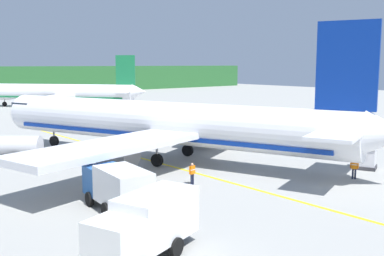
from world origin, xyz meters
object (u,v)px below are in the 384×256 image
Objects in this scene: crew_loader_left at (354,167)px; cargo_container_mid at (366,157)px; airliner_foreground at (164,124)px; crew_marshaller at (192,172)px; airliner_mid_apron at (60,93)px; service_truck_fuel at (146,224)px; service_truck_catering at (5,146)px; service_truck_baggage at (117,186)px.

cargo_container_mid is at bearing 16.87° from crew_loader_left.
crew_marshaller is (-3.75, -8.33, -2.43)m from airliner_foreground.
airliner_mid_apron reaches higher than cargo_container_mid.
airliner_mid_apron is 65.67m from crew_marshaller.
service_truck_fuel is at bearing -173.60° from cargo_container_mid.
airliner_foreground is at bearing 127.59° from cargo_container_mid.
cargo_container_mid is 4.09m from crew_loader_left.
service_truck_fuel is at bearing -111.69° from airliner_mid_apron.
cargo_container_mid is (22.19, -22.70, -0.41)m from service_truck_catering.
cargo_container_mid is at bearing -10.36° from service_truck_baggage.
service_truck_catering is at bearing 134.35° from cargo_container_mid.
service_truck_baggage reaches higher than cargo_container_mid.
service_truck_fuel is 3.93× the size of crew_marshaller.
airliner_foreground is at bearing 114.27° from crew_loader_left.
cargo_container_mid is (-4.01, -68.60, -1.99)m from airliner_mid_apron.
crew_loader_left is (17.89, -5.17, -0.56)m from service_truck_baggage.
service_truck_baggage is at bearing 169.64° from cargo_container_mid.
service_truck_baggage is 22.17m from cargo_container_mid.
cargo_container_mid is at bearing -45.65° from service_truck_catering.
service_truck_fuel is 3.91× the size of crew_loader_left.
crew_loader_left is (20.45, 1.55, -0.62)m from service_truck_fuel.
service_truck_baggage is at bearing 69.14° from service_truck_fuel.
service_truck_catering is 3.63× the size of crew_loader_left.
crew_marshaller is (7.71, -17.08, -0.44)m from service_truck_catering.
service_truck_fuel is 1.08× the size of service_truck_catering.
crew_loader_left is at bearing -32.79° from crew_marshaller.
cargo_container_mid is 1.32× the size of crew_marshaller.
airliner_mid_apron is 70.27m from crew_loader_left.
service_truck_fuel reaches higher than crew_loader_left.
airliner_foreground is 9.45m from crew_marshaller.
service_truck_catering is 31.75m from cargo_container_mid.
crew_loader_left is (18.28, -23.89, -0.43)m from service_truck_catering.
service_truck_fuel is 12.95m from crew_marshaller.
airliner_foreground is 14.55m from service_truck_catering.
airliner_mid_apron is at bearing 74.90° from airliner_foreground.
cargo_container_mid is (10.74, -13.95, -2.40)m from airliner_foreground.
airliner_foreground is 6.68× the size of service_truck_baggage.
crew_loader_left is (-7.93, -69.79, -2.02)m from airliner_mid_apron.
crew_marshaller is at bearing 40.23° from service_truck_fuel.
service_truck_baggage is 18.63m from crew_loader_left.
airliner_foreground reaches higher than crew_loader_left.
crew_loader_left is at bearing -16.12° from service_truck_baggage.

